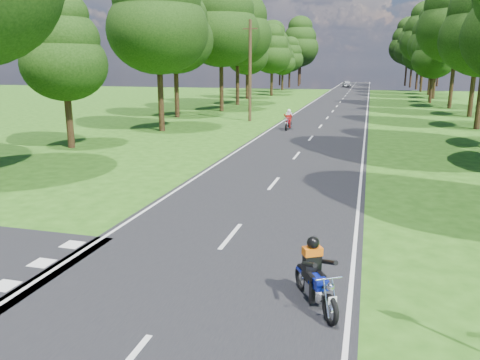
% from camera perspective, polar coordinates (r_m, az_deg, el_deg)
% --- Properties ---
extents(ground, '(160.00, 160.00, 0.00)m').
position_cam_1_polar(ground, '(11.12, -4.09, -10.45)').
color(ground, '#244E11').
rests_on(ground, ground).
extents(main_road, '(7.00, 140.00, 0.02)m').
position_cam_1_polar(main_road, '(59.81, 12.12, 9.26)').
color(main_road, black).
rests_on(main_road, ground).
extents(road_markings, '(7.40, 140.00, 0.01)m').
position_cam_1_polar(road_markings, '(57.95, 11.87, 9.15)').
color(road_markings, silver).
rests_on(road_markings, main_road).
extents(treeline, '(40.00, 115.35, 14.78)m').
position_cam_1_polar(treeline, '(69.72, 14.23, 16.57)').
color(treeline, black).
rests_on(treeline, ground).
extents(telegraph_pole, '(1.20, 0.26, 8.00)m').
position_cam_1_polar(telegraph_pole, '(38.70, 1.23, 13.19)').
color(telegraph_pole, '#382616').
rests_on(telegraph_pole, ground).
extents(rider_near_blue, '(1.29, 1.69, 1.36)m').
position_cam_1_polar(rider_near_blue, '(9.22, 9.23, -11.15)').
color(rider_near_blue, '#0D1B98').
rests_on(rider_near_blue, main_road).
extents(rider_far_red, '(0.61, 1.75, 1.45)m').
position_cam_1_polar(rider_far_red, '(33.84, 5.92, 7.36)').
color(rider_far_red, '#A10C19').
rests_on(rider_far_red, main_road).
extents(distant_car, '(2.19, 4.31, 1.41)m').
position_cam_1_polar(distant_car, '(99.27, 12.90, 11.39)').
color(distant_car, '#B1B3B9').
rests_on(distant_car, main_road).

